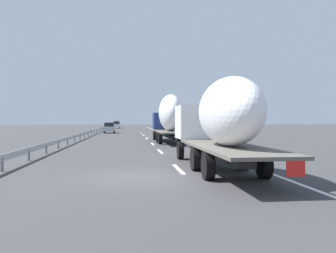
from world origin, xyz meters
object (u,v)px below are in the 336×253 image
at_px(truck_trailing, 219,119).
at_px(car_silver_hatch, 109,128).
at_px(truck_lead, 169,117).
at_px(road_sign, 172,121).
at_px(car_white_van, 117,125).

distance_m(truck_trailing, car_silver_hatch, 46.74).
height_order(truck_lead, truck_trailing, truck_lead).
distance_m(truck_lead, road_sign, 22.02).
height_order(truck_lead, car_silver_hatch, truck_lead).
bearing_deg(road_sign, car_silver_hatch, 64.45).
height_order(truck_trailing, road_sign, truck_trailing).
bearing_deg(truck_lead, car_silver_hatch, 15.41).
distance_m(car_white_van, car_silver_hatch, 36.55).
relative_size(truck_lead, car_silver_hatch, 3.22).
height_order(truck_trailing, car_silver_hatch, truck_trailing).
distance_m(truck_trailing, car_white_van, 83.02).
bearing_deg(car_silver_hatch, road_sign, -115.55).
distance_m(truck_lead, car_white_van, 63.80).
xyz_separation_m(car_silver_hatch, road_sign, (-5.01, -10.49, 1.16)).
height_order(truck_trailing, car_white_van, truck_trailing).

